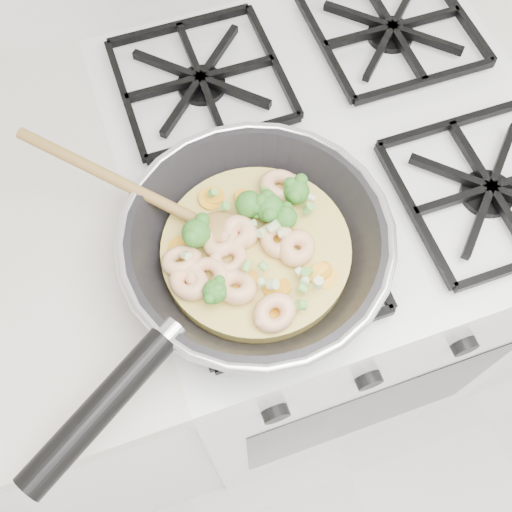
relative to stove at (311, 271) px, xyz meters
name	(u,v)px	position (x,y,z in m)	size (l,w,h in m)	color
stove	(311,271)	(0.00, 0.00, 0.00)	(0.60, 0.60, 0.92)	white
skillet	(251,248)	(-0.18, -0.15, 0.50)	(0.46, 0.40, 0.10)	black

